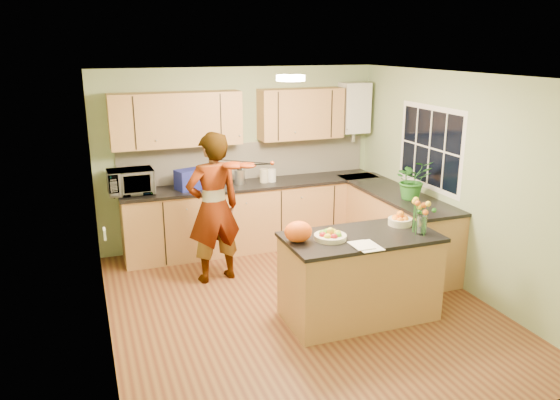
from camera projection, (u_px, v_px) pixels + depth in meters
name	position (u px, v px, depth m)	size (l,w,h in m)	color
floor	(299.00, 307.00, 6.03)	(4.50, 4.50, 0.00)	#5B2D1A
ceiling	(302.00, 76.00, 5.34)	(4.00, 4.50, 0.02)	silver
wall_back	(240.00, 157.00, 7.72)	(4.00, 0.02, 2.50)	#99AC7B
wall_front	(428.00, 284.00, 3.66)	(4.00, 0.02, 2.50)	#99AC7B
wall_left	(100.00, 219.00, 5.02)	(0.02, 4.50, 2.50)	#99AC7B
wall_right	(459.00, 182.00, 6.35)	(0.02, 4.50, 2.50)	#99AC7B
back_counter	(254.00, 215.00, 7.70)	(3.64, 0.62, 0.94)	#A77842
right_counter	(394.00, 226.00, 7.24)	(0.62, 2.24, 0.94)	#A77842
splashback	(247.00, 161.00, 7.75)	(3.60, 0.02, 0.52)	#F0E6D0
upper_cabinets	(230.00, 117.00, 7.34)	(3.20, 0.34, 0.70)	#A77842
boiler	(354.00, 108.00, 7.96)	(0.40, 0.30, 0.86)	white
window_right	(430.00, 148.00, 6.81)	(0.01, 1.30, 1.05)	white
light_switch	(105.00, 234.00, 4.47)	(0.02, 0.09, 0.09)	white
ceiling_lamp	(291.00, 78.00, 5.62)	(0.30, 0.30, 0.07)	#FFEABF
peninsula_island	(359.00, 276.00, 5.71)	(1.59, 0.82, 0.91)	#A77842
fruit_dish	(330.00, 235.00, 5.45)	(0.33, 0.33, 0.11)	beige
orange_bowl	(400.00, 219.00, 5.88)	(0.25, 0.25, 0.15)	beige
flower_vase	(423.00, 207.00, 5.54)	(0.24, 0.24, 0.44)	silver
orange_bag	(298.00, 232.00, 5.37)	(0.28, 0.24, 0.21)	#F05713
papers	(367.00, 246.00, 5.28)	(0.23, 0.31, 0.01)	white
violinist	(213.00, 208.00, 6.49)	(0.67, 0.44, 1.83)	#E9B68E
violin	(234.00, 165.00, 6.21)	(0.62, 0.25, 0.12)	#541B05
microwave	(131.00, 182.00, 6.99)	(0.57, 0.39, 0.32)	white
blue_box	(189.00, 180.00, 7.20)	(0.33, 0.24, 0.27)	navy
kettle	(240.00, 176.00, 7.50)	(0.14, 0.14, 0.27)	silver
jar_cream	(264.00, 176.00, 7.58)	(0.12, 0.12, 0.19)	beige
jar_white	(272.00, 175.00, 7.61)	(0.12, 0.12, 0.18)	white
potted_plant	(413.00, 179.00, 6.72)	(0.45, 0.39, 0.50)	#296F25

